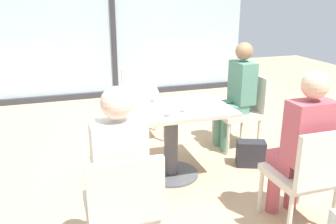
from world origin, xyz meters
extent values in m
plane|color=tan|center=(0.00, 0.00, 0.00)|extent=(12.00, 12.00, 0.00)
cube|color=#A4B7BC|center=(0.00, 3.20, 1.35)|extent=(4.88, 0.03, 2.70)
cube|color=#2D2D33|center=(0.00, 3.17, 1.35)|extent=(0.08, 0.06, 2.70)
cube|color=#2D2D33|center=(0.00, 3.17, 0.05)|extent=(4.88, 0.10, 0.10)
cube|color=#BCB29E|center=(0.00, 0.00, 0.71)|extent=(1.13, 0.77, 0.04)
cylinder|color=#4C4C51|center=(0.00, 0.00, 0.35)|extent=(0.14, 0.14, 0.69)
cylinder|color=#4C4C51|center=(0.00, 0.00, 0.01)|extent=(0.56, 0.56, 0.02)
cube|color=beige|center=(-0.71, -1.06, 0.42)|extent=(0.46, 0.46, 0.06)
cube|color=beige|center=(-0.71, -1.31, 0.66)|extent=(0.46, 0.05, 0.42)
cylinder|color=beige|center=(-0.51, -0.86, 0.20)|extent=(0.04, 0.04, 0.39)
cylinder|color=beige|center=(-0.91, -0.86, 0.20)|extent=(0.04, 0.04, 0.39)
cube|color=beige|center=(0.97, 0.45, 0.42)|extent=(0.46, 0.46, 0.06)
cube|color=beige|center=(1.22, 0.45, 0.66)|extent=(0.05, 0.46, 0.42)
cylinder|color=beige|center=(0.77, 0.65, 0.20)|extent=(0.04, 0.04, 0.39)
cylinder|color=beige|center=(0.77, 0.25, 0.20)|extent=(0.04, 0.04, 0.39)
cylinder|color=beige|center=(1.17, 0.65, 0.20)|extent=(0.04, 0.04, 0.39)
cylinder|color=beige|center=(1.17, 0.25, 0.20)|extent=(0.04, 0.04, 0.39)
cube|color=beige|center=(0.71, -1.06, 0.42)|extent=(0.46, 0.46, 0.06)
cube|color=beige|center=(0.71, -1.31, 0.66)|extent=(0.46, 0.05, 0.42)
cylinder|color=beige|center=(0.91, -0.86, 0.20)|extent=(0.04, 0.04, 0.39)
cylinder|color=beige|center=(0.51, -0.86, 0.20)|extent=(0.04, 0.04, 0.39)
cylinder|color=beige|center=(0.91, -1.26, 0.20)|extent=(0.04, 0.04, 0.39)
cylinder|color=beige|center=(0.51, -1.26, 0.20)|extent=(0.04, 0.04, 0.39)
cube|color=beige|center=(0.00, 1.06, 0.42)|extent=(0.46, 0.46, 0.06)
cube|color=beige|center=(0.00, 1.31, 0.66)|extent=(0.46, 0.05, 0.42)
cylinder|color=beige|center=(-0.20, 0.86, 0.20)|extent=(0.04, 0.04, 0.39)
cylinder|color=beige|center=(0.20, 0.86, 0.20)|extent=(0.04, 0.04, 0.39)
cylinder|color=beige|center=(-0.20, 1.26, 0.20)|extent=(0.04, 0.04, 0.39)
cylinder|color=beige|center=(0.20, 1.26, 0.20)|extent=(0.04, 0.04, 0.39)
cylinder|color=silver|center=(-0.62, -0.88, 0.23)|extent=(0.11, 0.11, 0.45)
cube|color=silver|center=(-0.62, -0.98, 0.51)|extent=(0.13, 0.32, 0.11)
cylinder|color=silver|center=(-0.80, -0.88, 0.23)|extent=(0.11, 0.11, 0.45)
cube|color=silver|center=(-0.80, -0.98, 0.51)|extent=(0.13, 0.32, 0.11)
cube|color=silver|center=(-0.71, -1.11, 0.80)|extent=(0.34, 0.20, 0.48)
sphere|color=beige|center=(-0.71, -1.11, 1.16)|extent=(0.20, 0.20, 0.20)
cylinder|color=#4C7F6B|center=(0.79, 0.54, 0.23)|extent=(0.11, 0.11, 0.45)
cube|color=#4C7F6B|center=(0.89, 0.54, 0.51)|extent=(0.32, 0.13, 0.11)
cylinder|color=#4C7F6B|center=(0.79, 0.36, 0.23)|extent=(0.11, 0.11, 0.45)
cube|color=#4C7F6B|center=(0.89, 0.36, 0.51)|extent=(0.32, 0.13, 0.11)
cube|color=#4C7F6B|center=(1.02, 0.45, 0.80)|extent=(0.20, 0.34, 0.48)
sphere|color=#936B4C|center=(1.02, 0.45, 1.16)|extent=(0.20, 0.20, 0.20)
cylinder|color=#B24C56|center=(0.80, -0.88, 0.23)|extent=(0.11, 0.11, 0.45)
cube|color=#B24C56|center=(0.80, -0.98, 0.51)|extent=(0.13, 0.32, 0.11)
cylinder|color=#B24C56|center=(0.62, -0.88, 0.23)|extent=(0.11, 0.11, 0.45)
cube|color=#B24C56|center=(0.62, -0.98, 0.51)|extent=(0.13, 0.32, 0.11)
cube|color=#B24C56|center=(0.71, -1.11, 0.80)|extent=(0.34, 0.20, 0.48)
sphere|color=#D8AD8C|center=(0.71, -1.11, 1.16)|extent=(0.20, 0.20, 0.20)
cylinder|color=silver|center=(-0.49, -0.11, 0.73)|extent=(0.06, 0.06, 0.00)
cylinder|color=silver|center=(-0.49, -0.11, 0.78)|extent=(0.01, 0.01, 0.08)
cone|color=silver|center=(-0.49, -0.11, 0.87)|extent=(0.07, 0.07, 0.09)
cylinder|color=silver|center=(-0.50, 0.11, 0.73)|extent=(0.06, 0.06, 0.00)
cylinder|color=silver|center=(-0.50, 0.11, 0.78)|extent=(0.01, 0.01, 0.08)
cone|color=silver|center=(-0.50, 0.11, 0.87)|extent=(0.07, 0.07, 0.09)
cylinder|color=silver|center=(0.09, -0.19, 0.73)|extent=(0.06, 0.06, 0.00)
cylinder|color=silver|center=(0.09, -0.19, 0.78)|extent=(0.01, 0.01, 0.08)
cone|color=silver|center=(0.09, -0.19, 0.87)|extent=(0.07, 0.07, 0.09)
cylinder|color=silver|center=(-0.09, 0.22, 0.73)|extent=(0.06, 0.06, 0.00)
cylinder|color=silver|center=(-0.09, 0.22, 0.78)|extent=(0.01, 0.01, 0.08)
cone|color=silver|center=(-0.09, 0.22, 0.87)|extent=(0.07, 0.07, 0.09)
cylinder|color=silver|center=(-0.09, -0.27, 0.73)|extent=(0.06, 0.06, 0.00)
cylinder|color=silver|center=(-0.09, -0.27, 0.78)|extent=(0.01, 0.01, 0.08)
cone|color=silver|center=(-0.09, -0.27, 0.87)|extent=(0.07, 0.07, 0.09)
cylinder|color=white|center=(0.09, 0.08, 0.78)|extent=(0.08, 0.08, 0.09)
cube|color=black|center=(-0.49, -0.30, 0.73)|extent=(0.14, 0.16, 0.01)
cube|color=#232328|center=(0.88, -0.06, 0.14)|extent=(0.34, 0.26, 0.28)
camera|label=1|loc=(-1.05, -3.15, 1.78)|focal=38.47mm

